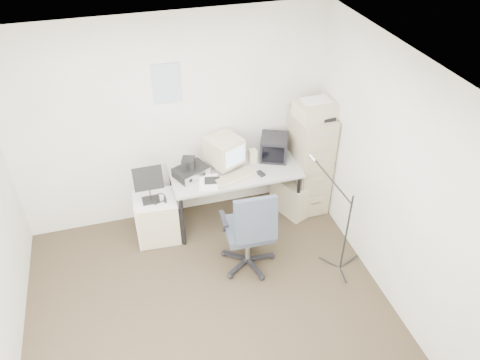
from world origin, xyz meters
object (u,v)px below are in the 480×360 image
object	(u,v)px
desk	(235,194)
office_chair	(248,227)
filing_cabinet	(308,161)
side_cart	(157,218)

from	to	relation	value
desk	office_chair	xyz separation A→B (m)	(-0.08, -0.80, 0.17)
filing_cabinet	office_chair	world-z (taller)	filing_cabinet
desk	office_chair	size ratio (longest dim) A/B	1.40
desk	office_chair	distance (m)	0.82
filing_cabinet	desk	bearing A→B (deg)	-178.19
filing_cabinet	side_cart	world-z (taller)	filing_cabinet
side_cart	filing_cabinet	bearing A→B (deg)	7.16
filing_cabinet	side_cart	bearing A→B (deg)	-176.12
side_cart	desk	bearing A→B (deg)	9.19
filing_cabinet	office_chair	distance (m)	1.33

